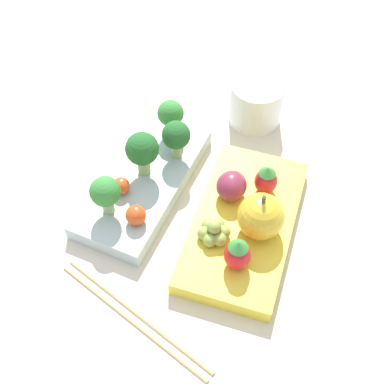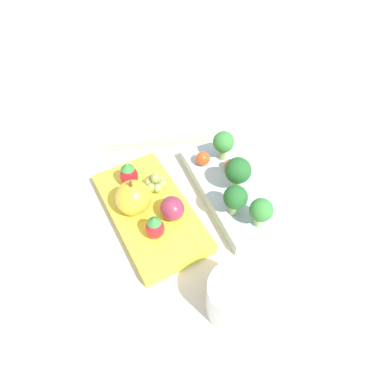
{
  "view_description": "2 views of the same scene",
  "coord_description": "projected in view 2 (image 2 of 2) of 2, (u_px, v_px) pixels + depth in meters",
  "views": [
    {
      "loc": [
        -0.35,
        -0.18,
        0.55
      ],
      "look_at": [
        0.01,
        -0.0,
        0.03
      ],
      "focal_mm": 50.0,
      "sensor_mm": 36.0,
      "label": 1
    },
    {
      "loc": [
        0.33,
        -0.13,
        0.45
      ],
      "look_at": [
        0.01,
        -0.0,
        0.03
      ],
      "focal_mm": 32.0,
      "sensor_mm": 36.0,
      "label": 2
    }
  ],
  "objects": [
    {
      "name": "broccoli_floret_3",
      "position": [
        235.0,
        198.0,
        0.5
      ],
      "size": [
        0.04,
        0.04,
        0.06
      ],
      "color": "#93B770",
      "rests_on": "bento_box_savoury"
    },
    {
      "name": "grape_cluster",
      "position": [
        156.0,
        183.0,
        0.56
      ],
      "size": [
        0.04,
        0.04,
        0.03
      ],
      "color": "#8EA84C",
      "rests_on": "bento_box_fruit"
    },
    {
      "name": "apple",
      "position": [
        133.0,
        196.0,
        0.52
      ],
      "size": [
        0.05,
        0.05,
        0.06
      ],
      "color": "gold",
      "rests_on": "bento_box_fruit"
    },
    {
      "name": "broccoli_floret_0",
      "position": [
        238.0,
        172.0,
        0.53
      ],
      "size": [
        0.04,
        0.04,
        0.06
      ],
      "color": "#93B770",
      "rests_on": "bento_box_savoury"
    },
    {
      "name": "drinking_cup",
      "position": [
        235.0,
        297.0,
        0.43
      ],
      "size": [
        0.07,
        0.07,
        0.06
      ],
      "color": "silver",
      "rests_on": "ground_plane"
    },
    {
      "name": "cherry_tomato_0",
      "position": [
        203.0,
        159.0,
        0.59
      ],
      "size": [
        0.02,
        0.02,
        0.02
      ],
      "color": "#DB4C1E",
      "rests_on": "bento_box_savoury"
    },
    {
      "name": "bento_box_savoury",
      "position": [
        232.0,
        189.0,
        0.57
      ],
      "size": [
        0.22,
        0.1,
        0.02
      ],
      "color": "silver",
      "rests_on": "ground_plane"
    },
    {
      "name": "strawberry_0",
      "position": [
        129.0,
        174.0,
        0.55
      ],
      "size": [
        0.03,
        0.03,
        0.05
      ],
      "color": "red",
      "rests_on": "bento_box_fruit"
    },
    {
      "name": "ground_plane",
      "position": [
        193.0,
        200.0,
        0.58
      ],
      "size": [
        4.0,
        4.0,
        0.0
      ],
      "primitive_type": "plane",
      "color": "beige"
    },
    {
      "name": "bento_box_fruit",
      "position": [
        150.0,
        212.0,
        0.55
      ],
      "size": [
        0.23,
        0.14,
        0.02
      ],
      "color": "yellow",
      "rests_on": "ground_plane"
    },
    {
      "name": "strawberry_1",
      "position": [
        155.0,
        227.0,
        0.49
      ],
      "size": [
        0.03,
        0.03,
        0.04
      ],
      "color": "red",
      "rests_on": "bento_box_fruit"
    },
    {
      "name": "plum",
      "position": [
        172.0,
        208.0,
        0.51
      ],
      "size": [
        0.04,
        0.04,
        0.04
      ],
      "color": "#892D47",
      "rests_on": "bento_box_fruit"
    },
    {
      "name": "broccoli_floret_1",
      "position": [
        223.0,
        143.0,
        0.58
      ],
      "size": [
        0.04,
        0.04,
        0.06
      ],
      "color": "#93B770",
      "rests_on": "bento_box_savoury"
    },
    {
      "name": "chopsticks_pair",
      "position": [
        158.0,
        143.0,
        0.66
      ],
      "size": [
        0.06,
        0.21,
        0.01
      ],
      "color": "tan",
      "rests_on": "ground_plane"
    },
    {
      "name": "cherry_tomato_1",
      "position": [
        231.0,
        165.0,
        0.58
      ],
      "size": [
        0.02,
        0.02,
        0.02
      ],
      "color": "#DB4C1E",
      "rests_on": "bento_box_savoury"
    },
    {
      "name": "broccoli_floret_2",
      "position": [
        261.0,
        211.0,
        0.49
      ],
      "size": [
        0.03,
        0.03,
        0.05
      ],
      "color": "#93B770",
      "rests_on": "bento_box_savoury"
    }
  ]
}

